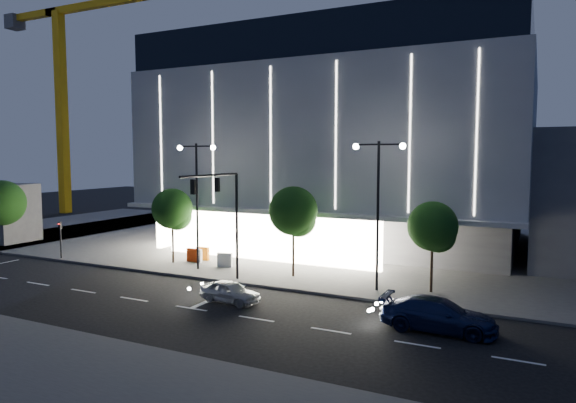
% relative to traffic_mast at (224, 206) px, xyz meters
% --- Properties ---
extents(ground, '(160.00, 160.00, 0.00)m').
position_rel_traffic_mast_xyz_m(ground, '(-1.00, -3.34, -5.03)').
color(ground, black).
rests_on(ground, ground).
extents(sidewalk_museum, '(70.00, 40.00, 0.15)m').
position_rel_traffic_mast_xyz_m(sidewalk_museum, '(4.00, 20.66, -4.95)').
color(sidewalk_museum, '#474747').
rests_on(sidewalk_museum, ground).
extents(sidewalk_west, '(16.00, 50.00, 0.15)m').
position_rel_traffic_mast_xyz_m(sidewalk_west, '(-31.00, 6.66, -4.95)').
color(sidewalk_west, '#474747').
rests_on(sidewalk_west, ground).
extents(museum, '(30.00, 25.80, 18.00)m').
position_rel_traffic_mast_xyz_m(museum, '(1.98, 18.97, 4.25)').
color(museum, '#4C4C51').
rests_on(museum, ground).
extents(traffic_mast, '(0.33, 5.89, 7.07)m').
position_rel_traffic_mast_xyz_m(traffic_mast, '(0.00, 0.00, 0.00)').
color(traffic_mast, black).
rests_on(traffic_mast, ground).
extents(street_lamp_west, '(3.16, 0.36, 9.00)m').
position_rel_traffic_mast_xyz_m(street_lamp_west, '(-4.00, 2.66, 0.93)').
color(street_lamp_west, black).
rests_on(street_lamp_west, ground).
extents(street_lamp_east, '(3.16, 0.36, 9.00)m').
position_rel_traffic_mast_xyz_m(street_lamp_east, '(9.00, 2.66, 0.93)').
color(street_lamp_east, black).
rests_on(street_lamp_east, ground).
extents(ped_signal_far, '(0.22, 0.24, 3.00)m').
position_rel_traffic_mast_xyz_m(ped_signal_far, '(-16.00, 1.16, -3.14)').
color(ped_signal_far, black).
rests_on(ped_signal_far, ground).
extents(tower_crane, '(32.00, 2.00, 28.50)m').
position_rel_traffic_mast_xyz_m(tower_crane, '(-41.92, 24.66, 15.48)').
color(tower_crane, gold).
rests_on(tower_crane, ground).
extents(tree_left, '(3.02, 3.02, 5.72)m').
position_rel_traffic_mast_xyz_m(tree_left, '(-6.97, 3.68, -0.99)').
color(tree_left, black).
rests_on(tree_left, ground).
extents(tree_mid, '(3.25, 3.25, 6.15)m').
position_rel_traffic_mast_xyz_m(tree_mid, '(3.03, 3.68, -0.69)').
color(tree_mid, black).
rests_on(tree_mid, ground).
extents(tree_right, '(2.91, 2.91, 5.51)m').
position_rel_traffic_mast_xyz_m(tree_right, '(12.03, 3.68, -1.14)').
color(tree_right, black).
rests_on(tree_right, ground).
extents(car_lead, '(3.70, 1.79, 1.22)m').
position_rel_traffic_mast_xyz_m(car_lead, '(2.27, -2.98, -4.42)').
color(car_lead, '#A2A5AA').
rests_on(car_lead, ground).
extents(car_second, '(3.94, 1.63, 1.27)m').
position_rel_traffic_mast_xyz_m(car_second, '(12.76, -2.56, -4.39)').
color(car_second, '#B5B9BE').
rests_on(car_second, ground).
extents(car_third, '(5.29, 2.16, 1.53)m').
position_rel_traffic_mast_xyz_m(car_third, '(13.50, -2.62, -4.26)').
color(car_third, '#111A42').
rests_on(car_third, ground).
extents(barrier_a, '(1.11, 0.29, 1.00)m').
position_rel_traffic_mast_xyz_m(barrier_a, '(-5.56, 5.40, -4.38)').
color(barrier_a, orange).
rests_on(barrier_a, sidewalk_museum).
extents(barrier_b, '(1.11, 0.29, 1.00)m').
position_rel_traffic_mast_xyz_m(barrier_b, '(-5.60, 4.55, -4.38)').
color(barrier_b, silver).
rests_on(barrier_b, sidewalk_museum).
extents(barrier_c, '(1.12, 0.38, 1.00)m').
position_rel_traffic_mast_xyz_m(barrier_c, '(-5.81, 4.53, -4.38)').
color(barrier_c, red).
rests_on(barrier_c, sidewalk_museum).
extents(barrier_d, '(1.13, 0.46, 1.00)m').
position_rel_traffic_mast_xyz_m(barrier_d, '(-2.68, 4.08, -4.38)').
color(barrier_d, silver).
rests_on(barrier_d, sidewalk_museum).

